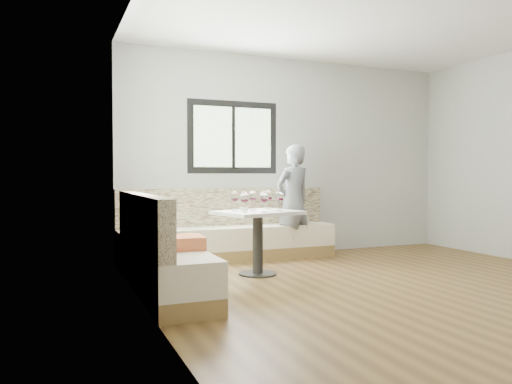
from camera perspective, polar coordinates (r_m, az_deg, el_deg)
room at (r=5.15m, az=15.43°, el=5.00°), size 5.01×5.01×2.81m
banquette at (r=5.90m, az=-6.07°, el=-5.84°), size 2.90×2.80×0.95m
table at (r=5.66m, az=0.20°, el=-4.01°), size 1.03×0.89×0.72m
person at (r=6.82m, az=4.28°, el=-1.07°), size 0.64×0.51×1.54m
olive_ramekin at (r=5.68m, az=-1.40°, el=-1.94°), size 0.10×0.10×0.04m
wine_glass_a at (r=5.37m, az=-1.29°, el=-0.70°), size 0.10×0.10×0.23m
wine_glass_b at (r=5.43m, az=0.92°, el=-0.68°), size 0.10×0.10×0.23m
wine_glass_c at (r=5.64m, az=2.70°, el=-0.58°), size 0.10×0.10×0.23m
wine_glass_d at (r=5.72m, az=-0.32°, el=-0.54°), size 0.10×0.10×0.23m
wine_glass_e at (r=5.89m, az=1.44°, el=-0.47°), size 0.10×0.10×0.23m
wine_glass_f at (r=5.63m, az=-2.42°, el=-0.58°), size 0.10×0.10×0.23m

